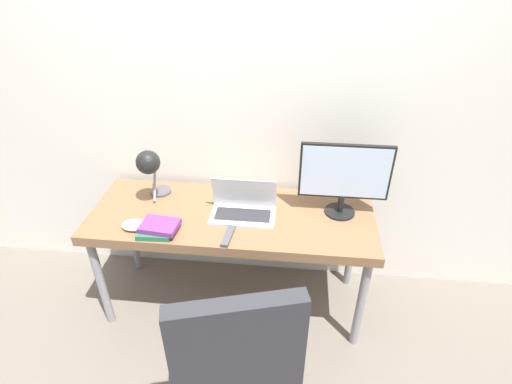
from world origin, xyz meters
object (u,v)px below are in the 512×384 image
(game_controller, at_px, (134,225))
(office_chair, at_px, (236,364))
(laptop, at_px, (243,208))
(book_stack, at_px, (158,228))
(monitor, at_px, (345,176))
(desk_lamp, at_px, (149,166))

(game_controller, bearing_deg, office_chair, -45.31)
(laptop, distance_m, book_stack, 0.49)
(monitor, relative_size, desk_lamp, 1.43)
(desk_lamp, xyz_separation_m, office_chair, (0.63, -0.93, -0.41))
(monitor, bearing_deg, office_chair, -116.96)
(laptop, relative_size, monitor, 0.74)
(book_stack, bearing_deg, laptop, 25.84)
(desk_lamp, bearing_deg, office_chair, -55.86)
(monitor, xyz_separation_m, book_stack, (-1.00, -0.30, -0.22))
(desk_lamp, relative_size, book_stack, 1.57)
(monitor, xyz_separation_m, game_controller, (-1.15, -0.27, -0.23))
(monitor, bearing_deg, game_controller, -166.59)
(office_chair, bearing_deg, book_stack, 128.88)
(game_controller, bearing_deg, desk_lamp, 82.81)
(desk_lamp, xyz_separation_m, game_controller, (-0.03, -0.26, -0.24))
(laptop, bearing_deg, monitor, 8.58)
(monitor, height_order, book_stack, monitor)
(office_chair, distance_m, book_stack, 0.85)
(desk_lamp, distance_m, office_chair, 1.20)
(laptop, height_order, game_controller, laptop)
(book_stack, bearing_deg, office_chair, -51.12)
(office_chair, bearing_deg, laptop, 95.26)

